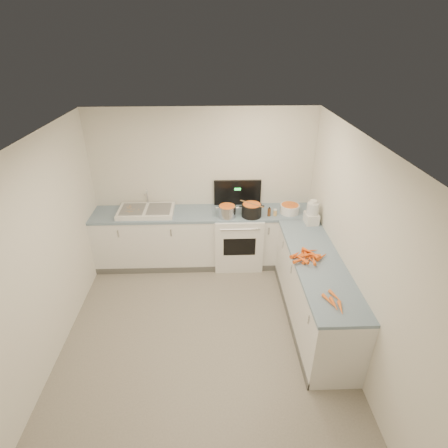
{
  "coord_description": "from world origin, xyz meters",
  "views": [
    {
      "loc": [
        0.15,
        -3.23,
        3.42
      ],
      "look_at": [
        0.3,
        1.1,
        1.05
      ],
      "focal_mm": 28.0,
      "sensor_mm": 36.0,
      "label": 1
    }
  ],
  "objects_px": {
    "black_pot": "(252,211)",
    "food_processor": "(312,214)",
    "stove": "(238,237)",
    "steel_pot": "(227,212)",
    "extract_bottle": "(269,212)",
    "spice_jar": "(275,213)",
    "mixing_bowl": "(290,209)",
    "sink": "(146,211)"
  },
  "relations": [
    {
      "from": "steel_pot",
      "to": "extract_bottle",
      "type": "xyz_separation_m",
      "value": [
        0.65,
        -0.0,
        -0.02
      ]
    },
    {
      "from": "mixing_bowl",
      "to": "food_processor",
      "type": "height_order",
      "value": "food_processor"
    },
    {
      "from": "black_pot",
      "to": "food_processor",
      "type": "bearing_deg",
      "value": -16.86
    },
    {
      "from": "sink",
      "to": "black_pot",
      "type": "xyz_separation_m",
      "value": [
        1.64,
        -0.16,
        0.05
      ]
    },
    {
      "from": "extract_bottle",
      "to": "spice_jar",
      "type": "bearing_deg",
      "value": 3.92
    },
    {
      "from": "stove",
      "to": "black_pot",
      "type": "bearing_deg",
      "value": -36.41
    },
    {
      "from": "food_processor",
      "to": "sink",
      "type": "bearing_deg",
      "value": 170.55
    },
    {
      "from": "black_pot",
      "to": "mixing_bowl",
      "type": "xyz_separation_m",
      "value": [
        0.61,
        0.09,
        -0.02
      ]
    },
    {
      "from": "sink",
      "to": "food_processor",
      "type": "xyz_separation_m",
      "value": [
        2.5,
        -0.42,
        0.12
      ]
    },
    {
      "from": "extract_bottle",
      "to": "food_processor",
      "type": "relative_size",
      "value": 0.34
    },
    {
      "from": "black_pot",
      "to": "extract_bottle",
      "type": "bearing_deg",
      "value": -1.39
    },
    {
      "from": "sink",
      "to": "food_processor",
      "type": "height_order",
      "value": "food_processor"
    },
    {
      "from": "black_pot",
      "to": "spice_jar",
      "type": "distance_m",
      "value": 0.37
    },
    {
      "from": "steel_pot",
      "to": "mixing_bowl",
      "type": "distance_m",
      "value": 0.99
    },
    {
      "from": "sink",
      "to": "steel_pot",
      "type": "distance_m",
      "value": 1.27
    },
    {
      "from": "stove",
      "to": "mixing_bowl",
      "type": "bearing_deg",
      "value": -3.71
    },
    {
      "from": "mixing_bowl",
      "to": "spice_jar",
      "type": "distance_m",
      "value": 0.26
    },
    {
      "from": "black_pot",
      "to": "spice_jar",
      "type": "relative_size",
      "value": 3.33
    },
    {
      "from": "stove",
      "to": "sink",
      "type": "xyz_separation_m",
      "value": [
        -1.45,
        0.02,
        0.5
      ]
    },
    {
      "from": "sink",
      "to": "food_processor",
      "type": "bearing_deg",
      "value": -9.45
    },
    {
      "from": "food_processor",
      "to": "stove",
      "type": "bearing_deg",
      "value": 159.13
    },
    {
      "from": "sink",
      "to": "black_pot",
      "type": "distance_m",
      "value": 1.65
    },
    {
      "from": "stove",
      "to": "spice_jar",
      "type": "distance_m",
      "value": 0.77
    },
    {
      "from": "spice_jar",
      "to": "food_processor",
      "type": "distance_m",
      "value": 0.57
    },
    {
      "from": "sink",
      "to": "extract_bottle",
      "type": "height_order",
      "value": "sink"
    },
    {
      "from": "stove",
      "to": "sink",
      "type": "relative_size",
      "value": 1.58
    },
    {
      "from": "sink",
      "to": "mixing_bowl",
      "type": "height_order",
      "value": "sink"
    },
    {
      "from": "stove",
      "to": "black_pot",
      "type": "xyz_separation_m",
      "value": [
        0.19,
        -0.14,
        0.55
      ]
    },
    {
      "from": "black_pot",
      "to": "spice_jar",
      "type": "bearing_deg",
      "value": -0.01
    },
    {
      "from": "black_pot",
      "to": "mixing_bowl",
      "type": "height_order",
      "value": "black_pot"
    },
    {
      "from": "sink",
      "to": "food_processor",
      "type": "relative_size",
      "value": 2.32
    },
    {
      "from": "mixing_bowl",
      "to": "food_processor",
      "type": "distance_m",
      "value": 0.44
    },
    {
      "from": "stove",
      "to": "sink",
      "type": "distance_m",
      "value": 1.54
    },
    {
      "from": "black_pot",
      "to": "sink",
      "type": "bearing_deg",
      "value": 174.59
    },
    {
      "from": "black_pot",
      "to": "spice_jar",
      "type": "xyz_separation_m",
      "value": [
        0.37,
        -0.0,
        -0.04
      ]
    },
    {
      "from": "black_pot",
      "to": "extract_bottle",
      "type": "distance_m",
      "value": 0.27
    },
    {
      "from": "steel_pot",
      "to": "extract_bottle",
      "type": "relative_size",
      "value": 2.17
    },
    {
      "from": "mixing_bowl",
      "to": "spice_jar",
      "type": "bearing_deg",
      "value": -160.05
    },
    {
      "from": "stove",
      "to": "extract_bottle",
      "type": "relative_size",
      "value": 10.83
    },
    {
      "from": "stove",
      "to": "food_processor",
      "type": "relative_size",
      "value": 3.67
    },
    {
      "from": "sink",
      "to": "spice_jar",
      "type": "xyz_separation_m",
      "value": [
        2.01,
        -0.16,
        0.01
      ]
    },
    {
      "from": "sink",
      "to": "stove",
      "type": "bearing_deg",
      "value": -0.62
    }
  ]
}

